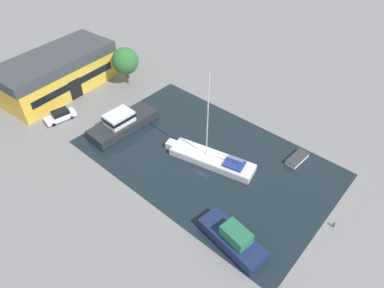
# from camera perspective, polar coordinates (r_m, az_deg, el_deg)

# --- Properties ---
(ground_plane) EXTENTS (440.00, 440.00, 0.00)m
(ground_plane) POSITION_cam_1_polar(r_m,az_deg,el_deg) (47.98, 2.33, -2.25)
(ground_plane) COLOR slate
(water_canal) EXTENTS (21.57, 34.60, 0.01)m
(water_canal) POSITION_cam_1_polar(r_m,az_deg,el_deg) (47.98, 2.33, -2.25)
(water_canal) COLOR black
(water_canal) RESTS_ON ground
(warehouse_building) EXTENTS (20.53, 10.50, 6.66)m
(warehouse_building) POSITION_cam_1_polar(r_m,az_deg,el_deg) (64.41, -21.53, 10.99)
(warehouse_building) COLOR gold
(warehouse_building) RESTS_ON ground
(quay_tree_near_building) EXTENTS (4.70, 4.70, 6.83)m
(quay_tree_near_building) POSITION_cam_1_polar(r_m,az_deg,el_deg) (62.51, -11.09, 13.42)
(quay_tree_near_building) COLOR brown
(quay_tree_near_building) RESTS_ON ground
(parked_car) EXTENTS (5.02, 2.56, 1.73)m
(parked_car) POSITION_cam_1_polar(r_m,az_deg,el_deg) (57.85, -21.11, 4.45)
(parked_car) COLOR silver
(parked_car) RESTS_ON ground
(sailboat_moored) EXTENTS (5.57, 13.23, 13.73)m
(sailboat_moored) POSITION_cam_1_polar(r_m,az_deg,el_deg) (46.96, 3.21, -2.45)
(sailboat_moored) COLOR silver
(sailboat_moored) RESTS_ON water_canal
(motor_cruiser) EXTENTS (11.00, 4.41, 3.12)m
(motor_cruiser) POSITION_cam_1_polar(r_m,az_deg,el_deg) (53.11, -11.55, 3.44)
(motor_cruiser) COLOR #23282D
(motor_cruiser) RESTS_ON water_canal
(small_dinghy) EXTENTS (3.88, 1.85, 0.66)m
(small_dinghy) POSITION_cam_1_polar(r_m,az_deg,el_deg) (49.47, 17.14, -2.35)
(small_dinghy) COLOR white
(small_dinghy) RESTS_ON water_canal
(cabin_boat) EXTENTS (4.00, 8.30, 2.85)m
(cabin_boat) POSITION_cam_1_polar(r_m,az_deg,el_deg) (38.58, 6.81, -15.35)
(cabin_boat) COLOR #19234C
(cabin_boat) RESTS_ON water_canal
(mooring_bollard) EXTENTS (0.26, 0.26, 0.75)m
(mooring_bollard) POSITION_cam_1_polar(r_m,az_deg,el_deg) (43.28, 22.59, -12.27)
(mooring_bollard) COLOR #47474C
(mooring_bollard) RESTS_ON ground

